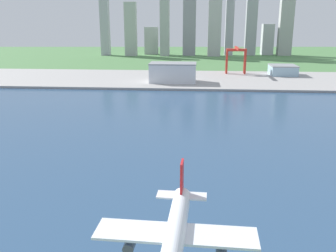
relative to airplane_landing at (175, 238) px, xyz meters
name	(u,v)px	position (x,y,z in m)	size (l,w,h in m)	color
ground_plane	(173,122)	(-13.74, 195.99, -31.74)	(2400.00, 2400.00, 0.00)	#4B7B45
water_bay	(165,150)	(-13.74, 135.99, -31.67)	(840.00, 360.00, 0.15)	#2D4C70
industrial_pier	(184,79)	(-13.74, 385.99, -30.49)	(840.00, 140.00, 2.50)	#A09D9A
airplane_landing	(175,238)	(0.00, 0.00, 0.00)	(30.72, 36.94, 12.49)	white
port_crane_red	(236,54)	(51.65, 430.08, -4.00)	(25.74, 47.84, 34.27)	#B72D23
warehouse_main	(173,72)	(-24.62, 357.70, -18.59)	(51.84, 30.69, 21.27)	silver
warehouse_annex	(283,70)	(110.01, 423.26, -22.96)	(32.29, 34.44, 12.52)	#99BCD1
distant_skyline	(206,22)	(16.69, 714.92, 33.18)	(382.15, 64.18, 159.43)	#A6A6B2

